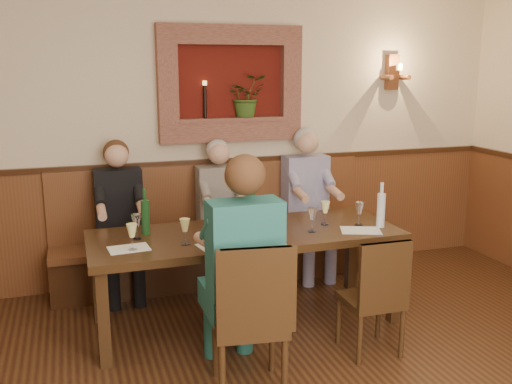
{
  "coord_description": "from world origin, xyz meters",
  "views": [
    {
      "loc": [
        -1.26,
        -2.22,
        2.01
      ],
      "look_at": [
        0.1,
        1.9,
        1.05
      ],
      "focal_mm": 40.0,
      "sensor_mm": 36.0,
      "label": 1
    }
  ],
  "objects_px": {
    "wine_bottle_green_b": "(145,216)",
    "water_bottle": "(381,209)",
    "wine_bottle_green_a": "(251,210)",
    "dining_table": "(246,241)",
    "chair_near_left": "(249,348)",
    "person_chair_front": "(241,287)",
    "person_bench_mid": "(221,227)",
    "chair_near_right": "(371,319)",
    "spittoon_bucket": "(223,220)",
    "person_bench_right": "(308,216)",
    "bench": "(216,248)",
    "person_bench_left": "(121,234)"
  },
  "relations": [
    {
      "from": "wine_bottle_green_b",
      "to": "water_bottle",
      "type": "relative_size",
      "value": 0.98
    },
    {
      "from": "wine_bottle_green_a",
      "to": "water_bottle",
      "type": "bearing_deg",
      "value": -14.57
    },
    {
      "from": "dining_table",
      "to": "chair_near_left",
      "type": "height_order",
      "value": "chair_near_left"
    },
    {
      "from": "person_chair_front",
      "to": "person_bench_mid",
      "type": "bearing_deg",
      "value": 79.54
    },
    {
      "from": "dining_table",
      "to": "water_bottle",
      "type": "height_order",
      "value": "water_bottle"
    },
    {
      "from": "chair_near_right",
      "to": "wine_bottle_green_b",
      "type": "distance_m",
      "value": 1.84
    },
    {
      "from": "dining_table",
      "to": "person_chair_front",
      "type": "relative_size",
      "value": 1.6
    },
    {
      "from": "spittoon_bucket",
      "to": "water_bottle",
      "type": "height_order",
      "value": "water_bottle"
    },
    {
      "from": "chair_near_right",
      "to": "wine_bottle_green_b",
      "type": "bearing_deg",
      "value": 147.68
    },
    {
      "from": "wine_bottle_green_a",
      "to": "person_chair_front",
      "type": "bearing_deg",
      "value": -111.81
    },
    {
      "from": "person_bench_mid",
      "to": "wine_bottle_green_b",
      "type": "relative_size",
      "value": 3.83
    },
    {
      "from": "person_bench_right",
      "to": "wine_bottle_green_a",
      "type": "xyz_separation_m",
      "value": [
        -0.84,
        -0.78,
        0.31
      ]
    },
    {
      "from": "person_bench_right",
      "to": "spittoon_bucket",
      "type": "bearing_deg",
      "value": -140.6
    },
    {
      "from": "bench",
      "to": "wine_bottle_green_b",
      "type": "xyz_separation_m",
      "value": [
        -0.74,
        -0.76,
        0.57
      ]
    },
    {
      "from": "person_bench_left",
      "to": "spittoon_bucket",
      "type": "distance_m",
      "value": 1.17
    },
    {
      "from": "dining_table",
      "to": "bench",
      "type": "relative_size",
      "value": 0.8
    },
    {
      "from": "chair_near_right",
      "to": "water_bottle",
      "type": "relative_size",
      "value": 2.39
    },
    {
      "from": "water_bottle",
      "to": "chair_near_left",
      "type": "bearing_deg",
      "value": -150.6
    },
    {
      "from": "chair_near_left",
      "to": "wine_bottle_green_a",
      "type": "distance_m",
      "value": 1.24
    },
    {
      "from": "water_bottle",
      "to": "person_chair_front",
      "type": "bearing_deg",
      "value": -156.93
    },
    {
      "from": "person_chair_front",
      "to": "spittoon_bucket",
      "type": "height_order",
      "value": "person_chair_front"
    },
    {
      "from": "chair_near_right",
      "to": "person_chair_front",
      "type": "distance_m",
      "value": 1.04
    },
    {
      "from": "water_bottle",
      "to": "wine_bottle_green_a",
      "type": "bearing_deg",
      "value": 165.43
    },
    {
      "from": "chair_near_left",
      "to": "water_bottle",
      "type": "bearing_deg",
      "value": 37.66
    },
    {
      "from": "wine_bottle_green_a",
      "to": "wine_bottle_green_b",
      "type": "distance_m",
      "value": 0.81
    },
    {
      "from": "dining_table",
      "to": "spittoon_bucket",
      "type": "height_order",
      "value": "spittoon_bucket"
    },
    {
      "from": "chair_near_right",
      "to": "spittoon_bucket",
      "type": "bearing_deg",
      "value": 142.93
    },
    {
      "from": "person_bench_mid",
      "to": "person_bench_right",
      "type": "bearing_deg",
      "value": -0.17
    },
    {
      "from": "bench",
      "to": "wine_bottle_green_b",
      "type": "height_order",
      "value": "bench"
    },
    {
      "from": "person_chair_front",
      "to": "wine_bottle_green_a",
      "type": "height_order",
      "value": "person_chair_front"
    },
    {
      "from": "bench",
      "to": "person_bench_mid",
      "type": "distance_m",
      "value": 0.26
    },
    {
      "from": "person_bench_left",
      "to": "water_bottle",
      "type": "distance_m",
      "value": 2.23
    },
    {
      "from": "chair_near_left",
      "to": "person_bench_right",
      "type": "bearing_deg",
      "value": 65.17
    },
    {
      "from": "wine_bottle_green_b",
      "to": "wine_bottle_green_a",
      "type": "bearing_deg",
      "value": -8.92
    },
    {
      "from": "person_bench_left",
      "to": "wine_bottle_green_b",
      "type": "distance_m",
      "value": 0.74
    },
    {
      "from": "chair_near_left",
      "to": "water_bottle",
      "type": "height_order",
      "value": "water_bottle"
    },
    {
      "from": "chair_near_right",
      "to": "person_bench_left",
      "type": "height_order",
      "value": "person_bench_left"
    },
    {
      "from": "dining_table",
      "to": "water_bottle",
      "type": "relative_size",
      "value": 6.63
    },
    {
      "from": "chair_near_right",
      "to": "wine_bottle_green_a",
      "type": "distance_m",
      "value": 1.22
    },
    {
      "from": "chair_near_left",
      "to": "person_chair_front",
      "type": "xyz_separation_m",
      "value": [
        0.0,
        0.19,
        0.33
      ]
    },
    {
      "from": "chair_near_right",
      "to": "water_bottle",
      "type": "distance_m",
      "value": 0.92
    },
    {
      "from": "wine_bottle_green_b",
      "to": "person_chair_front",
      "type": "bearing_deg",
      "value": -63.92
    },
    {
      "from": "person_bench_left",
      "to": "spittoon_bucket",
      "type": "relative_size",
      "value": 5.62
    },
    {
      "from": "dining_table",
      "to": "wine_bottle_green_b",
      "type": "bearing_deg",
      "value": 166.15
    },
    {
      "from": "person_bench_mid",
      "to": "person_chair_front",
      "type": "xyz_separation_m",
      "value": [
        -0.3,
        -1.61,
        0.06
      ]
    },
    {
      "from": "chair_near_right",
      "to": "spittoon_bucket",
      "type": "height_order",
      "value": "spittoon_bucket"
    },
    {
      "from": "person_chair_front",
      "to": "wine_bottle_green_a",
      "type": "bearing_deg",
      "value": 68.19
    },
    {
      "from": "chair_near_left",
      "to": "chair_near_right",
      "type": "height_order",
      "value": "chair_near_left"
    },
    {
      "from": "person_bench_mid",
      "to": "person_bench_right",
      "type": "relative_size",
      "value": 0.95
    },
    {
      "from": "person_bench_mid",
      "to": "wine_bottle_green_a",
      "type": "xyz_separation_m",
      "value": [
        0.03,
        -0.78,
        0.35
      ]
    }
  ]
}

